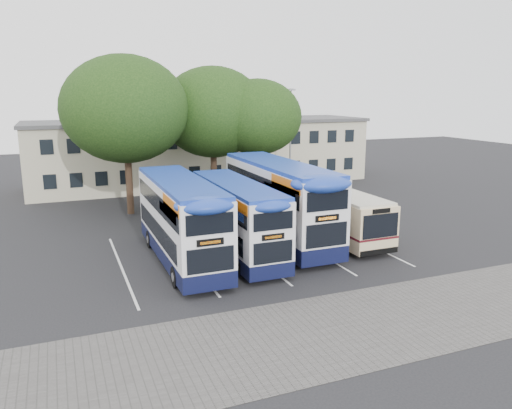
{
  "coord_description": "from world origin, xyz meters",
  "views": [
    {
      "loc": [
        -13.41,
        -19.92,
        8.76
      ],
      "look_at": [
        -3.34,
        5.0,
        2.69
      ],
      "focal_mm": 35.0,
      "sensor_mm": 36.0,
      "label": 1
    }
  ],
  "objects": [
    {
      "name": "bus_dd_mid",
      "position": [
        -4.54,
        4.83,
        2.23
      ],
      "size": [
        2.35,
        9.71,
        4.04
      ],
      "color": "#0E1133",
      "rests_on": "ground"
    },
    {
      "name": "ground",
      "position": [
        0.0,
        0.0,
        0.0
      ],
      "size": [
        120.0,
        120.0,
        0.0
      ],
      "primitive_type": "plane",
      "color": "black",
      "rests_on": "ground"
    },
    {
      "name": "paving_strip",
      "position": [
        -2.0,
        -5.0,
        0.01
      ],
      "size": [
        40.0,
        6.0,
        0.01
      ],
      "primitive_type": "cube",
      "color": "#595654",
      "rests_on": "ground"
    },
    {
      "name": "tree_mid",
      "position": [
        -1.6,
        18.43,
        7.2
      ],
      "size": [
        8.39,
        8.39,
        10.78
      ],
      "color": "black",
      "rests_on": "ground"
    },
    {
      "name": "bus_dd_right",
      "position": [
        -1.34,
        6.38,
        2.61
      ],
      "size": [
        2.76,
        11.38,
        4.74
      ],
      "color": "#0E1133",
      "rests_on": "ground"
    },
    {
      "name": "depot_building",
      "position": [
        0.0,
        26.99,
        3.15
      ],
      "size": [
        32.4,
        8.4,
        6.2
      ],
      "color": "beige",
      "rests_on": "ground"
    },
    {
      "name": "bay_lines",
      "position": [
        -3.75,
        5.0,
        0.01
      ],
      "size": [
        14.12,
        11.0,
        0.01
      ],
      "color": "silver",
      "rests_on": "ground"
    },
    {
      "name": "tree_right",
      "position": [
        1.54,
        16.78,
        6.84
      ],
      "size": [
        6.95,
        6.95,
        9.81
      ],
      "color": "black",
      "rests_on": "ground"
    },
    {
      "name": "lamp_post",
      "position": [
        6.0,
        19.97,
        5.08
      ],
      "size": [
        0.25,
        1.05,
        9.06
      ],
      "color": "gray",
      "rests_on": "ground"
    },
    {
      "name": "tree_left",
      "position": [
        -8.58,
        16.71,
        7.58
      ],
      "size": [
        8.93,
        8.93,
        11.38
      ],
      "color": "black",
      "rests_on": "ground"
    },
    {
      "name": "bus_dd_left",
      "position": [
        -7.62,
        4.9,
        2.42
      ],
      "size": [
        2.55,
        10.53,
        4.39
      ],
      "color": "#0E1133",
      "rests_on": "ground"
    },
    {
      "name": "bus_single",
      "position": [
        2.18,
        6.18,
        1.68
      ],
      "size": [
        2.53,
        9.93,
        2.96
      ],
      "color": "beige",
      "rests_on": "ground"
    }
  ]
}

